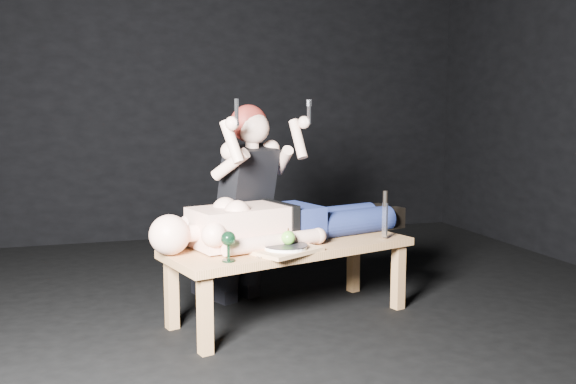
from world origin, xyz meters
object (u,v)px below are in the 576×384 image
object	(u,v)px
table	(290,281)
lying_man	(287,217)
carving_knife	(385,215)
goblet	(228,246)
serving_tray	(286,250)
kneeling_woman	(240,202)

from	to	relation	value
table	lying_man	xyz separation A→B (m)	(0.02, 0.12, 0.36)
lying_man	carving_knife	bearing A→B (deg)	-30.46
goblet	carving_knife	size ratio (longest dim) A/B	0.54
table	goblet	distance (m)	0.61
serving_tray	carving_knife	distance (m)	0.71
serving_tray	kneeling_woman	bearing A→B (deg)	100.99
lying_man	serving_tray	xyz separation A→B (m)	(-0.11, -0.32, -0.13)
goblet	serving_tray	bearing A→B (deg)	18.29
table	lying_man	world-z (taller)	lying_man
lying_man	serving_tray	distance (m)	0.36
table	goblet	xyz separation A→B (m)	(-0.43, -0.31, 0.30)
lying_man	serving_tray	bearing A→B (deg)	-124.63
kneeling_woman	goblet	distance (m)	0.77
table	kneeling_woman	size ratio (longest dim) A/B	1.12
carving_knife	table	bearing A→B (deg)	160.84
lying_man	kneeling_woman	bearing A→B (deg)	110.66
lying_man	carving_knife	size ratio (longest dim) A/B	5.25
serving_tray	goblet	distance (m)	0.37
goblet	carving_knife	bearing A→B (deg)	15.48
table	lying_man	size ratio (longest dim) A/B	0.94
table	serving_tray	distance (m)	0.32
lying_man	kneeling_woman	xyz separation A→B (m)	(-0.23, 0.30, 0.06)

